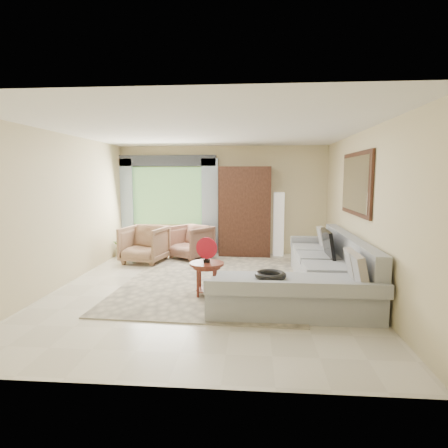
# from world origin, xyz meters

# --- Properties ---
(ground) EXTENTS (6.00, 6.00, 0.00)m
(ground) POSITION_xyz_m (0.00, 0.00, 0.00)
(ground) COLOR silver
(ground) RESTS_ON ground
(area_rug) EXTENTS (3.16, 4.12, 0.02)m
(area_rug) POSITION_xyz_m (0.05, 0.43, 0.01)
(area_rug) COLOR #BBAF94
(area_rug) RESTS_ON ground
(sectional_sofa) EXTENTS (2.30, 3.46, 0.90)m
(sectional_sofa) POSITION_xyz_m (1.78, -0.18, 0.28)
(sectional_sofa) COLOR #989BA0
(sectional_sofa) RESTS_ON ground
(tv_screen) EXTENTS (0.14, 0.74, 0.48)m
(tv_screen) POSITION_xyz_m (2.05, 0.38, 0.72)
(tv_screen) COLOR black
(tv_screen) RESTS_ON sectional_sofa
(garden_hose) EXTENTS (0.43, 0.43, 0.09)m
(garden_hose) POSITION_xyz_m (1.00, -1.12, 0.55)
(garden_hose) COLOR black
(garden_hose) RESTS_ON sectional_sofa
(coffee_table) EXTENTS (0.54, 0.54, 0.54)m
(coffee_table) POSITION_xyz_m (0.04, -0.42, 0.28)
(coffee_table) COLOR #521D15
(coffee_table) RESTS_ON ground
(red_disc) EXTENTS (0.34, 0.09, 0.34)m
(red_disc) POSITION_xyz_m (0.04, -0.42, 0.77)
(red_disc) COLOR #AC1121
(red_disc) RESTS_ON coffee_table
(armchair_left) EXTENTS (1.01, 1.03, 0.80)m
(armchair_left) POSITION_xyz_m (-1.61, 1.78, 0.40)
(armchair_left) COLOR #976D52
(armchair_left) RESTS_ON ground
(armchair_right) EXTENTS (1.15, 1.15, 0.76)m
(armchair_right) POSITION_xyz_m (-0.68, 2.25, 0.38)
(armchair_right) COLOR #8F624E
(armchair_right) RESTS_ON ground
(potted_plant) EXTENTS (0.49, 0.44, 0.48)m
(potted_plant) POSITION_xyz_m (-2.29, 2.37, 0.24)
(potted_plant) COLOR #999999
(potted_plant) RESTS_ON ground
(armoire) EXTENTS (1.20, 0.55, 2.10)m
(armoire) POSITION_xyz_m (0.55, 2.72, 1.05)
(armoire) COLOR black
(armoire) RESTS_ON ground
(floor_lamp) EXTENTS (0.24, 0.24, 1.50)m
(floor_lamp) POSITION_xyz_m (1.35, 2.78, 0.75)
(floor_lamp) COLOR silver
(floor_lamp) RESTS_ON ground
(window) EXTENTS (1.80, 0.04, 1.40)m
(window) POSITION_xyz_m (-1.35, 2.97, 1.40)
(window) COLOR #669E59
(window) RESTS_ON wall_back
(curtain_left) EXTENTS (0.40, 0.08, 2.30)m
(curtain_left) POSITION_xyz_m (-2.40, 2.88, 1.15)
(curtain_left) COLOR #9EB7CC
(curtain_left) RESTS_ON ground
(curtain_right) EXTENTS (0.40, 0.08, 2.30)m
(curtain_right) POSITION_xyz_m (-0.30, 2.88, 1.15)
(curtain_right) COLOR #9EB7CC
(curtain_right) RESTS_ON ground
(valance) EXTENTS (2.40, 0.12, 0.26)m
(valance) POSITION_xyz_m (-1.35, 2.90, 2.25)
(valance) COLOR #1E232D
(valance) RESTS_ON wall_back
(wall_mirror) EXTENTS (0.05, 1.70, 1.05)m
(wall_mirror) POSITION_xyz_m (2.46, 0.35, 1.75)
(wall_mirror) COLOR black
(wall_mirror) RESTS_ON wall_right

